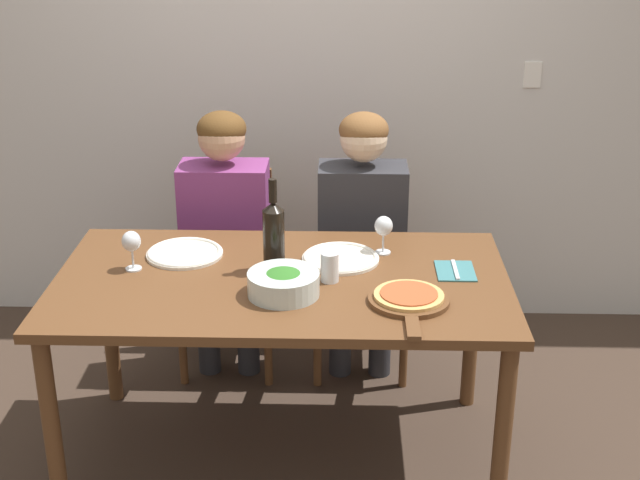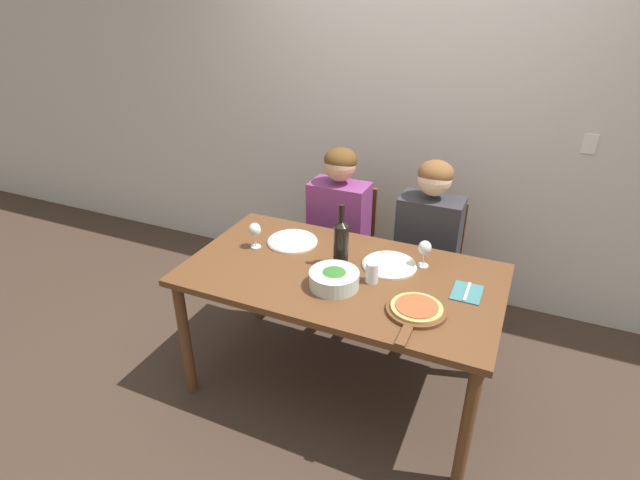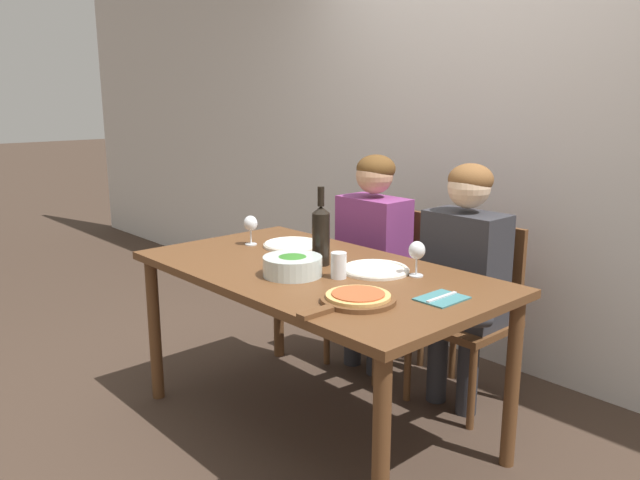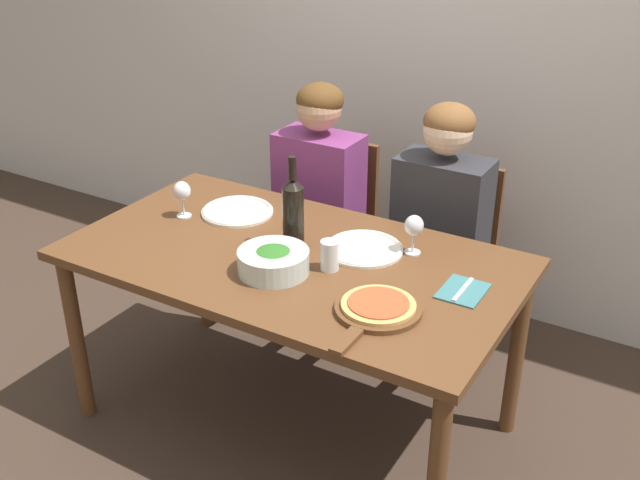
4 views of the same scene
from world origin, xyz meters
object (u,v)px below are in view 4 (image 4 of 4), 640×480
at_px(wine_bottle, 293,211).
at_px(dinner_plate_right, 364,248).
at_px(chair_right, 445,258).
at_px(water_tumbler, 330,255).
at_px(wine_glass_right, 414,227).
at_px(fork_on_napkin, 463,291).
at_px(broccoli_bowl, 273,261).
at_px(dinner_plate_left, 237,211).
at_px(chair_left, 329,228).
at_px(person_woman, 317,189).
at_px(wine_glass_left, 182,193).
at_px(pizza_on_board, 377,309).
at_px(person_man, 440,217).

xyz_separation_m(wine_bottle, dinner_plate_right, (0.24, 0.10, -0.13)).
relative_size(chair_right, water_tumbler, 8.14).
height_order(wine_glass_right, fork_on_napkin, wine_glass_right).
distance_m(broccoli_bowl, dinner_plate_left, 0.52).
relative_size(wine_glass_right, fork_on_napkin, 0.84).
relative_size(wine_bottle, fork_on_napkin, 1.96).
relative_size(dinner_plate_right, wine_glass_right, 1.94).
height_order(chair_left, person_woman, person_woman).
bearing_deg(chair_left, dinner_plate_left, -98.57).
relative_size(broccoli_bowl, wine_glass_left, 1.66).
bearing_deg(water_tumbler, wine_glass_right, 52.26).
distance_m(wine_bottle, dinner_plate_right, 0.29).
bearing_deg(dinner_plate_left, fork_on_napkin, -6.93).
bearing_deg(dinner_plate_right, fork_on_napkin, -12.41).
relative_size(person_woman, wine_bottle, 3.40).
bearing_deg(person_woman, wine_glass_right, -33.31).
xyz_separation_m(chair_left, pizza_on_board, (0.74, -0.98, 0.31)).
relative_size(broccoli_bowl, dinner_plate_left, 0.86).
bearing_deg(broccoli_bowl, person_woman, 110.88).
bearing_deg(broccoli_bowl, water_tumbler, 36.61).
xyz_separation_m(person_woman, broccoli_bowl, (0.31, -0.82, 0.09)).
distance_m(person_woman, wine_glass_left, 0.69).
distance_m(chair_left, person_woman, 0.27).
height_order(person_man, wine_glass_right, person_man).
relative_size(wine_glass_left, fork_on_napkin, 0.84).
distance_m(chair_right, dinner_plate_right, 0.70).
distance_m(broccoli_bowl, water_tumbler, 0.20).
bearing_deg(wine_bottle, chair_right, 65.19).
distance_m(pizza_on_board, water_tumbler, 0.32).
bearing_deg(wine_glass_left, wine_bottle, 0.78).
height_order(person_woman, dinner_plate_right, person_woman).
relative_size(chair_right, broccoli_bowl, 3.54).
bearing_deg(chair_left, fork_on_napkin, -37.70).
xyz_separation_m(wine_glass_left, wine_glass_right, (0.93, 0.18, 0.00)).
height_order(chair_left, chair_right, same).
bearing_deg(wine_glass_right, pizza_on_board, -80.50).
height_order(dinner_plate_right, pizza_on_board, pizza_on_board).
height_order(wine_bottle, wine_glass_left, wine_bottle).
bearing_deg(person_man, chair_right, 90.00).
distance_m(person_man, wine_glass_right, 0.47).
distance_m(chair_left, dinner_plate_right, 0.86).
relative_size(chair_right, wine_glass_right, 5.88).
height_order(wine_glass_left, water_tumbler, wine_glass_left).
bearing_deg(dinner_plate_left, water_tumbler, -21.06).
distance_m(dinner_plate_left, wine_glass_left, 0.24).
height_order(dinner_plate_left, water_tumbler, water_tumbler).
xyz_separation_m(dinner_plate_right, wine_glass_left, (-0.76, -0.10, 0.10)).
distance_m(chair_left, dinner_plate_left, 0.67).
xyz_separation_m(chair_left, fork_on_napkin, (0.93, -0.72, 0.30)).
bearing_deg(broccoli_bowl, wine_glass_left, 160.83).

